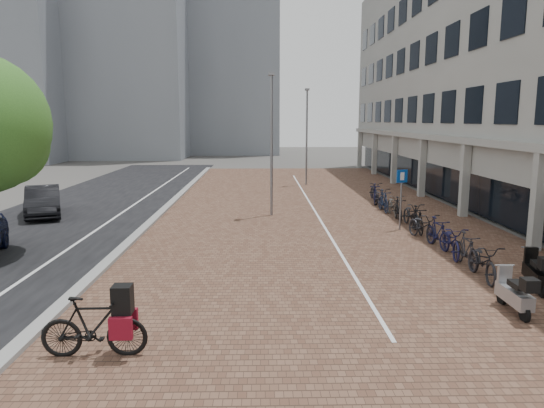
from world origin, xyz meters
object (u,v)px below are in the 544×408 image
at_px(scooter_mid, 537,271).
at_px(hero_bike, 94,326).
at_px(scooter_front, 514,292).
at_px(car_dark, 43,201).
at_px(parking_sign, 401,190).

bearing_deg(scooter_mid, hero_bike, -149.58).
distance_m(hero_bike, scooter_front, 9.05).
distance_m(scooter_front, scooter_mid, 1.99).
distance_m(car_dark, parking_sign, 15.96).
bearing_deg(hero_bike, scooter_front, -78.62).
xyz_separation_m(hero_bike, parking_sign, (8.66, 10.61, 1.02)).
bearing_deg(parking_sign, car_dark, 143.86).
bearing_deg(car_dark, scooter_mid, -54.03).
xyz_separation_m(hero_bike, scooter_mid, (10.18, 3.40, -0.09)).
bearing_deg(car_dark, parking_sign, -34.53).
height_order(car_dark, parking_sign, parking_sign).
height_order(hero_bike, scooter_mid, hero_bike).
xyz_separation_m(scooter_front, parking_sign, (-0.18, 8.70, 1.13)).
distance_m(car_dark, scooter_mid, 20.13).
bearing_deg(scooter_front, car_dark, 142.90).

